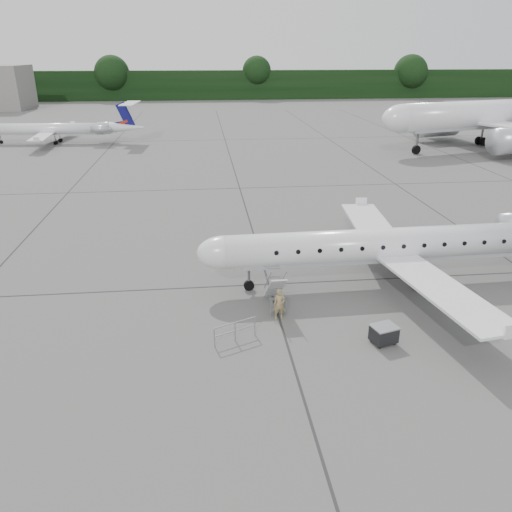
{
  "coord_description": "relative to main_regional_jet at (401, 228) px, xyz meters",
  "views": [
    {
      "loc": [
        -8.44,
        -22.25,
        13.02
      ],
      "look_at": [
        -5.65,
        3.68,
        2.3
      ],
      "focal_mm": 35.0,
      "sensor_mm": 36.0,
      "label": 1
    }
  ],
  "objects": [
    {
      "name": "safety_railing",
      "position": [
        -10.18,
        -5.69,
        -2.93
      ],
      "size": [
        2.04,
        0.97,
        1.0
      ],
      "primitive_type": null,
      "rotation": [
        0.0,
        0.0,
        0.42
      ],
      "color": "gray",
      "rests_on": "ground"
    },
    {
      "name": "passenger",
      "position": [
        -7.73,
        -3.77,
        -2.58
      ],
      "size": [
        0.62,
        0.42,
        1.69
      ],
      "primitive_type": "imported",
      "rotation": [
        0.0,
        0.0,
        0.02
      ],
      "color": "#8F794E",
      "rests_on": "ground"
    },
    {
      "name": "main_regional_jet",
      "position": [
        0.0,
        0.0,
        0.0
      ],
      "size": [
        27.25,
        19.97,
        6.86
      ],
      "primitive_type": null,
      "rotation": [
        0.0,
        0.0,
        0.03
      ],
      "color": "silver",
      "rests_on": "ground"
    },
    {
      "name": "airstair",
      "position": [
        -7.77,
        -2.42,
        -2.35
      ],
      "size": [
        0.91,
        2.43,
        2.15
      ],
      "primitive_type": null,
      "rotation": [
        0.0,
        0.0,
        0.03
      ],
      "color": "silver",
      "rests_on": "ground"
    },
    {
      "name": "ground",
      "position": [
        -2.97,
        -4.27,
        -3.43
      ],
      "size": [
        320.0,
        320.0,
        0.0
      ],
      "primitive_type": "plane",
      "color": "#585856",
      "rests_on": "ground"
    },
    {
      "name": "treeline",
      "position": [
        -2.97,
        125.73,
        0.57
      ],
      "size": [
        260.0,
        4.0,
        8.0
      ],
      "primitive_type": "cube",
      "color": "black",
      "rests_on": "ground"
    },
    {
      "name": "bg_narrowbody",
      "position": [
        29.03,
        42.17,
        3.28
      ],
      "size": [
        43.08,
        35.67,
        13.42
      ],
      "primitive_type": null,
      "rotation": [
        0.0,
        0.0,
        0.26
      ],
      "color": "silver",
      "rests_on": "ground"
    },
    {
      "name": "baggage_cart",
      "position": [
        -3.11,
        -6.66,
        -2.94
      ],
      "size": [
        1.34,
        1.19,
        0.98
      ],
      "primitive_type": null,
      "rotation": [
        0.0,
        0.0,
        0.28
      ],
      "color": "black",
      "rests_on": "ground"
    },
    {
      "name": "bg_regional_left",
      "position": [
        -34.07,
        53.35,
        -0.42
      ],
      "size": [
        23.93,
        17.92,
        6.02
      ],
      "primitive_type": null,
      "rotation": [
        0.0,
        0.0,
        -0.06
      ],
      "color": "silver",
      "rests_on": "ground"
    }
  ]
}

